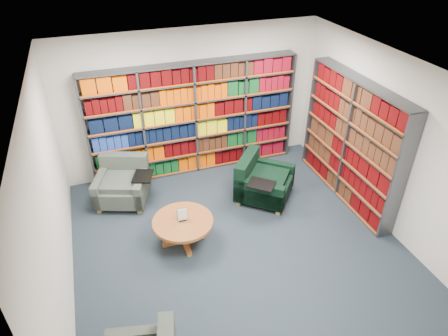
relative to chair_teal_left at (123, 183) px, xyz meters
name	(u,v)px	position (x,y,z in m)	size (l,w,h in m)	color
room_shell	(238,169)	(1.53, -1.78, 1.08)	(5.02, 5.02, 2.82)	black
bookshelf_back	(194,119)	(1.53, 0.57, 0.78)	(4.00, 0.28, 2.20)	#47494F
bookshelf_right	(351,142)	(3.87, -1.18, 0.78)	(0.28, 2.50, 2.20)	#47494F
chair_teal_left	(123,183)	(0.00, 0.00, 0.00)	(1.15, 1.11, 0.79)	#0C2A34
chair_green_right	(260,182)	(2.36, -0.78, 0.01)	(1.26, 1.26, 0.82)	black
coffee_table	(183,225)	(0.74, -1.50, 0.04)	(0.95, 0.95, 0.67)	#9D512E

